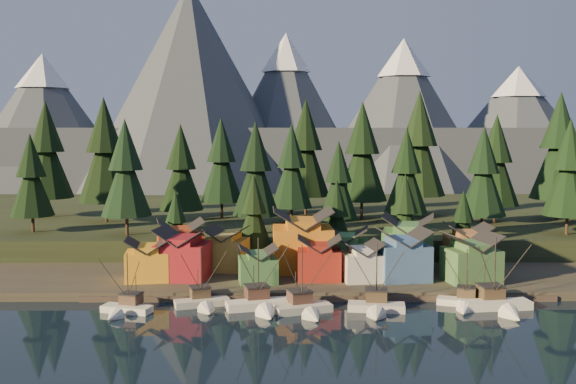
{
  "coord_description": "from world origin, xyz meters",
  "views": [
    {
      "loc": [
        -5.68,
        -90.28,
        28.34
      ],
      "look_at": [
        -5.04,
        30.0,
        17.07
      ],
      "focal_mm": 40.0,
      "sensor_mm": 36.0,
      "label": 1
    }
  ],
  "objects_px": {
    "boat_0": "(124,301)",
    "boat_5": "(466,295)",
    "boat_4": "(376,298)",
    "house_back_0": "(181,243)",
    "house_front_0": "(148,258)",
    "house_back_1": "(227,248)",
    "boat_1": "(203,295)",
    "boat_2": "(261,296)",
    "boat_6": "(500,296)",
    "boat_3": "(305,299)",
    "house_front_1": "(183,252)"
  },
  "relations": [
    {
      "from": "boat_2",
      "to": "house_front_0",
      "type": "distance_m",
      "value": 25.98
    },
    {
      "from": "house_front_0",
      "to": "boat_4",
      "type": "bearing_deg",
      "value": -30.05
    },
    {
      "from": "boat_0",
      "to": "house_front_1",
      "type": "distance_m",
      "value": 19.33
    },
    {
      "from": "boat_3",
      "to": "house_front_0",
      "type": "height_order",
      "value": "boat_3"
    },
    {
      "from": "boat_6",
      "to": "boat_3",
      "type": "bearing_deg",
      "value": 175.71
    },
    {
      "from": "boat_0",
      "to": "boat_2",
      "type": "xyz_separation_m",
      "value": [
        21.42,
        1.8,
        0.33
      ]
    },
    {
      "from": "house_back_1",
      "to": "boat_2",
      "type": "bearing_deg",
      "value": -59.85
    },
    {
      "from": "house_front_1",
      "to": "house_back_1",
      "type": "distance_m",
      "value": 10.43
    },
    {
      "from": "boat_4",
      "to": "house_front_1",
      "type": "bearing_deg",
      "value": 160.41
    },
    {
      "from": "boat_5",
      "to": "house_front_1",
      "type": "distance_m",
      "value": 50.26
    },
    {
      "from": "boat_0",
      "to": "house_front_1",
      "type": "height_order",
      "value": "house_front_1"
    },
    {
      "from": "boat_2",
      "to": "boat_5",
      "type": "distance_m",
      "value": 33.18
    },
    {
      "from": "boat_6",
      "to": "house_front_0",
      "type": "relative_size",
      "value": 1.49
    },
    {
      "from": "house_front_0",
      "to": "house_front_1",
      "type": "bearing_deg",
      "value": 1.96
    },
    {
      "from": "boat_4",
      "to": "boat_5",
      "type": "relative_size",
      "value": 1.15
    },
    {
      "from": "house_back_0",
      "to": "house_back_1",
      "type": "distance_m",
      "value": 9.31
    },
    {
      "from": "boat_2",
      "to": "boat_5",
      "type": "bearing_deg",
      "value": -12.16
    },
    {
      "from": "house_front_1",
      "to": "boat_2",
      "type": "bearing_deg",
      "value": -39.54
    },
    {
      "from": "boat_3",
      "to": "boat_4",
      "type": "xyz_separation_m",
      "value": [
        11.2,
        0.75,
        0.02
      ]
    },
    {
      "from": "boat_0",
      "to": "boat_5",
      "type": "xyz_separation_m",
      "value": [
        54.55,
        3.56,
        -0.15
      ]
    },
    {
      "from": "boat_1",
      "to": "house_front_0",
      "type": "relative_size",
      "value": 1.26
    },
    {
      "from": "house_back_0",
      "to": "house_back_1",
      "type": "height_order",
      "value": "house_back_0"
    },
    {
      "from": "house_back_0",
      "to": "house_back_1",
      "type": "bearing_deg",
      "value": -21.82
    },
    {
      "from": "boat_2",
      "to": "boat_6",
      "type": "relative_size",
      "value": 0.99
    },
    {
      "from": "boat_3",
      "to": "boat_6",
      "type": "xyz_separation_m",
      "value": [
        30.92,
        1.58,
        0.04
      ]
    },
    {
      "from": "boat_4",
      "to": "house_front_0",
      "type": "relative_size",
      "value": 1.38
    },
    {
      "from": "boat_4",
      "to": "house_back_0",
      "type": "relative_size",
      "value": 1.13
    },
    {
      "from": "boat_3",
      "to": "house_back_0",
      "type": "bearing_deg",
      "value": 113.0
    },
    {
      "from": "boat_5",
      "to": "boat_2",
      "type": "bearing_deg",
      "value": -158.38
    },
    {
      "from": "boat_4",
      "to": "house_back_0",
      "type": "distance_m",
      "value": 43.63
    },
    {
      "from": "boat_1",
      "to": "boat_4",
      "type": "xyz_separation_m",
      "value": [
        27.66,
        -3.05,
        0.28
      ]
    },
    {
      "from": "boat_0",
      "to": "boat_4",
      "type": "bearing_deg",
      "value": 16.17
    },
    {
      "from": "boat_2",
      "to": "boat_6",
      "type": "height_order",
      "value": "boat_6"
    },
    {
      "from": "house_front_1",
      "to": "boat_3",
      "type": "bearing_deg",
      "value": -32.02
    },
    {
      "from": "house_front_1",
      "to": "boat_1",
      "type": "bearing_deg",
      "value": -61.66
    },
    {
      "from": "boat_3",
      "to": "house_front_1",
      "type": "relative_size",
      "value": 1.17
    },
    {
      "from": "boat_4",
      "to": "boat_6",
      "type": "relative_size",
      "value": 0.92
    },
    {
      "from": "boat_0",
      "to": "house_front_0",
      "type": "bearing_deg",
      "value": 104.4
    },
    {
      "from": "boat_5",
      "to": "house_back_1",
      "type": "relative_size",
      "value": 1.15
    },
    {
      "from": "boat_4",
      "to": "house_front_0",
      "type": "distance_m",
      "value": 42.6
    },
    {
      "from": "boat_4",
      "to": "boat_6",
      "type": "distance_m",
      "value": 19.74
    },
    {
      "from": "house_back_0",
      "to": "boat_4",
      "type": "bearing_deg",
      "value": -50.03
    },
    {
      "from": "boat_3",
      "to": "boat_5",
      "type": "height_order",
      "value": "boat_3"
    },
    {
      "from": "boat_3",
      "to": "house_front_1",
      "type": "xyz_separation_m",
      "value": [
        -21.89,
        17.91,
        4.08
      ]
    },
    {
      "from": "house_front_1",
      "to": "boat_6",
      "type": "bearing_deg",
      "value": -9.92
    },
    {
      "from": "boat_5",
      "to": "house_front_1",
      "type": "bearing_deg",
      "value": -177.78
    },
    {
      "from": "boat_0",
      "to": "boat_6",
      "type": "height_order",
      "value": "boat_6"
    },
    {
      "from": "boat_5",
      "to": "house_back_0",
      "type": "xyz_separation_m",
      "value": [
        -49.84,
        22.8,
        4.63
      ]
    },
    {
      "from": "boat_1",
      "to": "house_back_1",
      "type": "relative_size",
      "value": 1.21
    },
    {
      "from": "boat_1",
      "to": "boat_2",
      "type": "height_order",
      "value": "boat_2"
    }
  ]
}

